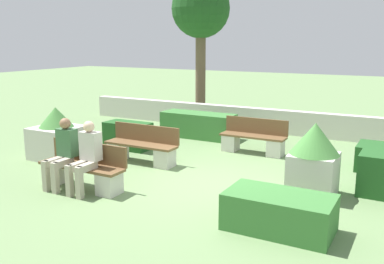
# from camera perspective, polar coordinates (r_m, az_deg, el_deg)

# --- Properties ---
(ground_plane) EXTENTS (60.00, 60.00, 0.00)m
(ground_plane) POSITION_cam_1_polar(r_m,az_deg,el_deg) (8.59, 1.91, -6.90)
(ground_plane) COLOR #6B8956
(perimeter_wall) EXTENTS (14.32, 0.30, 0.73)m
(perimeter_wall) POSITION_cam_1_polar(r_m,az_deg,el_deg) (13.32, 12.28, 1.30)
(perimeter_wall) COLOR beige
(perimeter_wall) RESTS_ON ground_plane
(bench_front) EXTENTS (1.82, 0.48, 0.86)m
(bench_front) POSITION_cam_1_polar(r_m,az_deg,el_deg) (8.53, -14.38, -5.07)
(bench_front) COLOR brown
(bench_front) RESTS_ON ground_plane
(bench_left_side) EXTENTS (1.66, 0.49, 0.86)m
(bench_left_side) POSITION_cam_1_polar(r_m,az_deg,el_deg) (10.92, 8.16, -1.10)
(bench_left_side) COLOR brown
(bench_left_side) RESTS_ON ground_plane
(bench_right_side) EXTENTS (1.79, 0.48, 0.86)m
(bench_right_side) POSITION_cam_1_polar(r_m,az_deg,el_deg) (10.02, -6.74, -2.23)
(bench_right_side) COLOR brown
(bench_right_side) RESTS_ON ground_plane
(person_seated_man) EXTENTS (0.38, 0.64, 1.34)m
(person_seated_man) POSITION_cam_1_polar(r_m,az_deg,el_deg) (8.16, -13.93, -2.84)
(person_seated_man) COLOR #B2A893
(person_seated_man) RESTS_ON ground_plane
(person_seated_woman) EXTENTS (0.38, 0.64, 1.35)m
(person_seated_woman) POSITION_cam_1_polar(r_m,az_deg,el_deg) (8.56, -16.87, -2.28)
(person_seated_woman) COLOR #B2A893
(person_seated_woman) RESTS_ON ground_plane
(hedge_block_near_left) EXTENTS (2.19, 0.77, 0.72)m
(hedge_block_near_left) POSITION_cam_1_polar(r_m,az_deg,el_deg) (12.57, 0.82, 0.93)
(hedge_block_near_left) COLOR #3D7A38
(hedge_block_near_left) RESTS_ON ground_plane
(hedge_block_near_right) EXTENTS (1.59, 0.87, 0.57)m
(hedge_block_near_right) POSITION_cam_1_polar(r_m,az_deg,el_deg) (6.63, 11.54, -10.44)
(hedge_block_near_right) COLOR #3D7A38
(hedge_block_near_right) RESTS_ON ground_plane
(hedge_block_mid_left) EXTENTS (1.22, 0.61, 0.70)m
(hedge_block_mid_left) POSITION_cam_1_polar(r_m,az_deg,el_deg) (11.37, -8.54, -0.46)
(hedge_block_mid_left) COLOR #235623
(hedge_block_mid_left) RESTS_ON ground_plane
(planter_corner_left) EXTENTS (1.06, 1.06, 1.25)m
(planter_corner_left) POSITION_cam_1_polar(r_m,az_deg,el_deg) (10.79, -17.55, -0.45)
(planter_corner_left) COLOR beige
(planter_corner_left) RESTS_ON ground_plane
(planter_corner_right) EXTENTS (0.90, 0.90, 1.36)m
(planter_corner_right) POSITION_cam_1_polar(r_m,az_deg,el_deg) (8.09, 15.94, -3.33)
(planter_corner_right) COLOR beige
(planter_corner_right) RESTS_ON ground_plane
(tree_leftmost) EXTENTS (2.07, 2.07, 4.94)m
(tree_leftmost) POSITION_cam_1_polar(r_m,az_deg,el_deg) (15.67, 1.18, 15.75)
(tree_leftmost) COLOR brown
(tree_leftmost) RESTS_ON ground_plane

